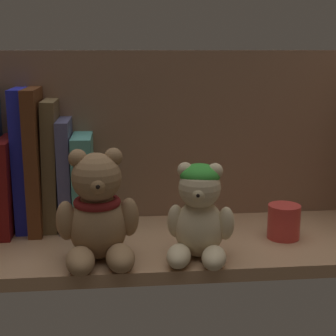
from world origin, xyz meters
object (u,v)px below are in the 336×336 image
object	(u,v)px
pillar_candle	(284,222)
book_3	(23,160)
teddy_bear_smaller	(199,214)
book_5	(52,165)
book_6	(66,173)
teddy_bear_larger	(98,214)
book_7	(84,180)
book_4	(37,159)
book_2	(10,183)

from	to	relation	value
pillar_candle	book_3	bearing A→B (deg)	167.26
pillar_candle	teddy_bear_smaller	bearing A→B (deg)	-156.43
book_5	book_6	world-z (taller)	book_5
book_3	teddy_bear_smaller	bearing A→B (deg)	-30.39
teddy_bear_smaller	book_3	bearing A→B (deg)	149.61
book_5	teddy_bear_larger	world-z (taller)	book_5
book_7	teddy_bear_larger	world-z (taller)	teddy_bear_larger
book_6	teddy_bear_larger	bearing A→B (deg)	-69.77
book_4	book_6	xyz separation A→B (cm)	(4.80, 0.00, -2.60)
book_3	teddy_bear_larger	bearing A→B (deg)	-50.54
teddy_bear_larger	teddy_bear_smaller	world-z (taller)	teddy_bear_larger
book_5	teddy_bear_smaller	xyz separation A→B (cm)	(22.79, -16.16, -4.20)
book_7	book_4	bearing A→B (deg)	180.00
book_6	teddy_bear_smaller	xyz separation A→B (cm)	(20.41, -16.16, -2.60)
teddy_bear_smaller	book_7	bearing A→B (deg)	137.29
book_2	book_5	world-z (taller)	book_5
book_2	book_3	world-z (taller)	book_3
pillar_candle	teddy_bear_larger	bearing A→B (deg)	-168.34
book_5	teddy_bear_larger	bearing A→B (deg)	-62.53
book_2	teddy_bear_larger	world-z (taller)	teddy_bear_larger
teddy_bear_larger	teddy_bear_smaller	xyz separation A→B (cm)	(14.61, -0.43, -0.28)
book_4	book_7	distance (cm)	8.65
book_2	teddy_bear_larger	distance (cm)	21.98
book_6	book_4	bearing A→B (deg)	180.00
book_2	book_6	xyz separation A→B (cm)	(9.54, 0.00, 1.41)
book_2	book_7	size ratio (longest dim) A/B	0.99
book_5	book_7	size ratio (longest dim) A/B	1.36
book_5	book_2	bearing A→B (deg)	-180.00
book_2	book_6	distance (cm)	9.64
book_3	book_5	distance (cm)	4.87
book_4	book_7	xyz separation A→B (cm)	(7.70, 0.00, -3.93)
book_2	teddy_bear_larger	xyz separation A→B (cm)	(15.33, -15.73, -0.91)
book_7	pillar_candle	world-z (taller)	book_7
book_2	pillar_candle	distance (cm)	46.24
book_2	book_7	xyz separation A→B (cm)	(12.44, 0.00, 0.08)
book_4	teddy_bear_smaller	world-z (taller)	book_4
book_2	book_4	size ratio (longest dim) A/B	0.66
book_3	book_2	bearing A→B (deg)	180.00
book_3	book_5	world-z (taller)	book_3
book_3	book_7	distance (cm)	10.78
book_2	book_4	distance (cm)	6.20
book_3	book_5	size ratio (longest dim) A/B	1.09
book_7	teddy_bear_larger	distance (cm)	16.02
book_4	book_6	bearing A→B (deg)	0.00
book_6	teddy_bear_smaller	size ratio (longest dim) A/B	1.31
book_6	book_3	bearing A→B (deg)	-180.00
teddy_bear_larger	book_7	bearing A→B (deg)	100.44
book_4	book_7	bearing A→B (deg)	0.00
book_6	book_7	xyz separation A→B (cm)	(2.90, 0.00, -1.33)
teddy_bear_larger	teddy_bear_smaller	bearing A→B (deg)	-1.70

